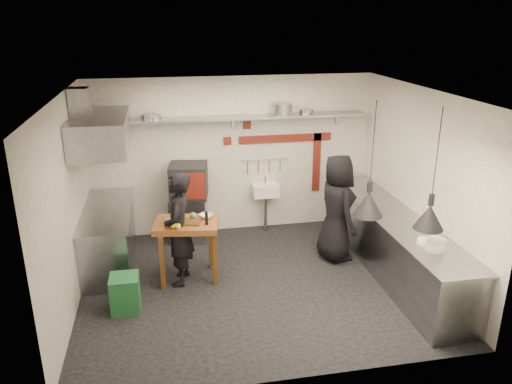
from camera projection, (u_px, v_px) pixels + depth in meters
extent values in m
plane|color=black|center=(255.00, 284.00, 7.41)|extent=(5.00, 5.00, 0.00)
plane|color=beige|center=(255.00, 94.00, 6.47)|extent=(5.00, 5.00, 0.00)
cube|color=white|center=(233.00, 156.00, 8.88)|extent=(5.00, 0.04, 2.80)
cube|color=white|center=(294.00, 265.00, 5.00)|extent=(5.00, 0.04, 2.80)
cube|color=white|center=(67.00, 207.00, 6.50)|extent=(0.04, 4.20, 2.80)
cube|color=white|center=(421.00, 184.00, 7.38)|extent=(0.04, 4.20, 2.80)
cube|color=maroon|center=(285.00, 138.00, 8.94)|extent=(1.70, 0.02, 0.14)
cube|color=maroon|center=(316.00, 162.00, 9.21)|extent=(0.14, 0.02, 1.10)
cube|color=maroon|center=(247.00, 125.00, 8.72)|extent=(0.14, 0.02, 0.14)
cube|color=maroon|center=(227.00, 141.00, 8.75)|extent=(0.14, 0.02, 0.14)
cube|color=gray|center=(234.00, 118.00, 8.48)|extent=(4.60, 0.34, 0.04)
cube|color=gray|center=(120.00, 126.00, 8.31)|extent=(0.04, 0.06, 0.24)
cube|color=gray|center=(233.00, 122.00, 8.65)|extent=(0.04, 0.06, 0.24)
cube|color=gray|center=(337.00, 118.00, 8.98)|extent=(0.04, 0.06, 0.24)
cylinder|color=gray|center=(150.00, 117.00, 8.20)|extent=(0.27, 0.27, 0.09)
cylinder|color=gray|center=(154.00, 117.00, 8.22)|extent=(0.27, 0.27, 0.07)
cylinder|color=gray|center=(282.00, 109.00, 8.58)|extent=(0.44, 0.44, 0.20)
cylinder|color=gray|center=(307.00, 112.00, 8.68)|extent=(0.27, 0.27, 0.08)
cube|color=gray|center=(189.00, 218.00, 8.77)|extent=(0.70, 0.66, 0.80)
cube|color=black|center=(189.00, 181.00, 8.53)|extent=(0.71, 0.67, 0.58)
cube|color=maroon|center=(191.00, 186.00, 8.27)|extent=(0.48, 0.10, 0.46)
cube|color=black|center=(189.00, 186.00, 8.27)|extent=(0.37, 0.07, 0.34)
cube|color=white|center=(265.00, 190.00, 9.02)|extent=(0.46, 0.34, 0.22)
cylinder|color=gray|center=(265.00, 181.00, 8.96)|extent=(0.03, 0.03, 0.14)
cylinder|color=gray|center=(265.00, 213.00, 9.13)|extent=(0.06, 0.06, 0.66)
cylinder|color=gray|center=(264.00, 159.00, 8.97)|extent=(0.90, 0.02, 0.02)
cube|color=gray|center=(393.00, 244.00, 7.64)|extent=(0.70, 3.80, 0.90)
cube|color=gray|center=(396.00, 216.00, 7.48)|extent=(0.76, 3.90, 0.03)
cylinder|color=white|center=(436.00, 245.00, 6.35)|extent=(0.27, 0.27, 0.15)
cylinder|color=white|center=(426.00, 241.00, 6.56)|extent=(0.26, 0.26, 0.05)
cube|color=gray|center=(109.00, 238.00, 7.85)|extent=(0.70, 1.90, 0.90)
cube|color=gray|center=(106.00, 211.00, 7.69)|extent=(0.76, 2.00, 0.03)
cube|color=gray|center=(101.00, 132.00, 7.29)|extent=(0.78, 1.60, 0.50)
cube|color=gray|center=(80.00, 105.00, 7.11)|extent=(0.28, 0.28, 0.50)
cube|color=#1C552C|center=(125.00, 293.00, 6.68)|extent=(0.38, 0.38, 0.50)
cube|color=#513114|center=(188.00, 222.00, 7.24)|extent=(0.43, 0.35, 0.02)
cylinder|color=black|center=(207.00, 218.00, 7.14)|extent=(0.06, 0.06, 0.20)
sphere|color=yellow|center=(174.00, 225.00, 7.05)|extent=(0.11, 0.11, 0.09)
sphere|color=yellow|center=(178.00, 226.00, 7.03)|extent=(0.09, 0.09, 0.08)
sphere|color=#53803B|center=(193.00, 216.00, 7.36)|extent=(0.12, 0.12, 0.10)
cube|color=gray|center=(171.00, 220.00, 7.31)|extent=(0.17, 0.11, 0.03)
imported|color=white|center=(206.00, 216.00, 7.40)|extent=(0.24, 0.24, 0.06)
imported|color=black|center=(179.00, 229.00, 7.19)|extent=(0.52, 0.69, 1.70)
imported|color=black|center=(337.00, 208.00, 7.93)|extent=(0.67, 0.92, 1.74)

